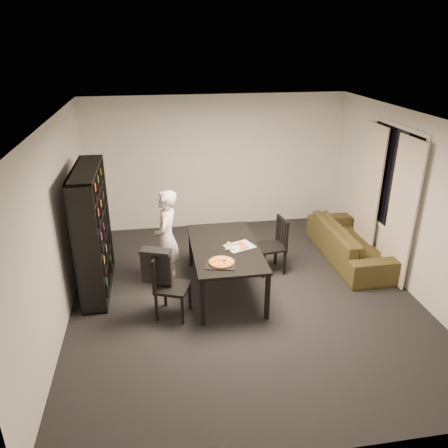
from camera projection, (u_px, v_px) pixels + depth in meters
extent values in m
cube|color=black|center=(244.00, 295.00, 6.54)|extent=(5.00, 5.50, 0.01)
cube|color=white|center=(248.00, 120.00, 5.51)|extent=(5.00, 5.50, 0.01)
cube|color=white|center=(217.00, 163.00, 8.52)|extent=(5.00, 0.01, 2.60)
cube|color=white|center=(316.00, 342.00, 3.53)|extent=(5.00, 0.01, 2.60)
cube|color=white|center=(57.00, 227.00, 5.65)|extent=(0.01, 5.50, 2.60)
cube|color=white|center=(412.00, 205.00, 6.40)|extent=(0.01, 5.50, 2.60)
cube|color=black|center=(393.00, 180.00, 6.86)|extent=(0.02, 1.40, 1.60)
cube|color=white|center=(392.00, 180.00, 6.86)|extent=(0.03, 1.52, 1.72)
cube|color=beige|center=(402.00, 213.00, 6.51)|extent=(0.03, 0.70, 2.25)
cube|color=beige|center=(369.00, 190.00, 7.46)|extent=(0.03, 0.70, 2.25)
cube|color=black|center=(93.00, 231.00, 6.39)|extent=(0.35, 1.50, 1.90)
cube|color=black|center=(225.00, 248.00, 6.42)|extent=(0.98, 1.76, 0.04)
cube|color=black|center=(202.00, 303.00, 5.74)|extent=(0.06, 0.06, 0.69)
cube|color=black|center=(267.00, 297.00, 5.87)|extent=(0.06, 0.06, 0.69)
cube|color=black|center=(191.00, 247.00, 7.25)|extent=(0.06, 0.06, 0.69)
cube|color=black|center=(243.00, 244.00, 7.38)|extent=(0.06, 0.06, 0.69)
cube|color=black|center=(173.00, 287.00, 5.93)|extent=(0.55, 0.55, 0.04)
cube|color=black|center=(158.00, 270.00, 5.86)|extent=(0.19, 0.41, 0.45)
cube|color=black|center=(157.00, 256.00, 5.78)|extent=(0.17, 0.39, 0.05)
cube|color=black|center=(182.00, 311.00, 5.82)|extent=(0.04, 0.04, 0.41)
cube|color=black|center=(190.00, 296.00, 6.15)|extent=(0.04, 0.04, 0.41)
cube|color=black|center=(156.00, 308.00, 5.89)|extent=(0.04, 0.04, 0.41)
cube|color=black|center=(165.00, 293.00, 6.21)|extent=(0.04, 0.04, 0.41)
cube|color=black|center=(270.00, 247.00, 7.06)|extent=(0.48, 0.48, 0.04)
cube|color=black|center=(282.00, 232.00, 7.02)|extent=(0.10, 0.43, 0.46)
cube|color=black|center=(283.00, 220.00, 6.94)|extent=(0.09, 0.41, 0.05)
cube|color=black|center=(255.00, 256.00, 7.27)|extent=(0.04, 0.04, 0.42)
cube|color=black|center=(264.00, 266.00, 6.95)|extent=(0.04, 0.04, 0.42)
cube|color=black|center=(276.00, 253.00, 7.36)|extent=(0.04, 0.04, 0.42)
cube|color=black|center=(285.00, 263.00, 7.04)|extent=(0.04, 0.04, 0.42)
cube|color=black|center=(157.00, 268.00, 5.86)|extent=(0.43, 0.23, 0.45)
cube|color=black|center=(155.00, 252.00, 5.76)|extent=(0.44, 0.31, 0.05)
imported|color=white|center=(167.00, 238.00, 6.60)|extent=(0.47, 0.62, 1.52)
cube|color=black|center=(221.00, 264.00, 5.90)|extent=(0.46, 0.40, 0.01)
cylinder|color=#964F2B|center=(222.00, 262.00, 5.91)|extent=(0.35, 0.35, 0.02)
cylinder|color=#EF9B3E|center=(222.00, 261.00, 5.90)|extent=(0.31, 0.31, 0.01)
cube|color=silver|center=(240.00, 246.00, 6.40)|extent=(0.48, 0.42, 0.01)
imported|color=#3A3117|center=(350.00, 242.00, 7.52)|extent=(0.82, 2.10, 0.61)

